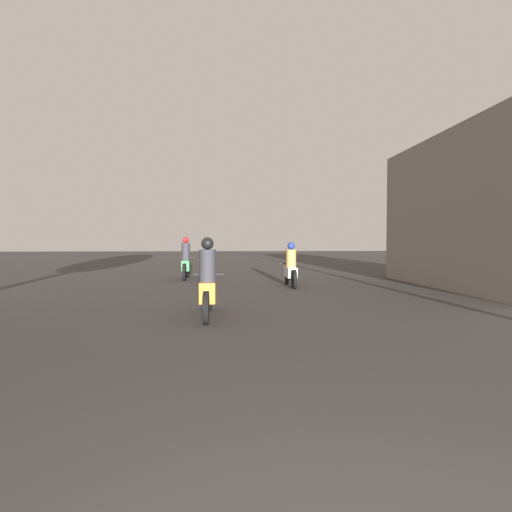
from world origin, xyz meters
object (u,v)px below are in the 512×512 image
motorcycle_orange (208,285)px  building_right_near (504,212)px  motorcycle_white (291,269)px  motorcycle_green (186,262)px

motorcycle_orange → building_right_near: (9.16, 4.23, 1.77)m
motorcycle_orange → motorcycle_white: size_ratio=1.04×
motorcycle_orange → building_right_near: 10.25m
motorcycle_white → building_right_near: size_ratio=0.26×
motorcycle_white → building_right_near: (6.69, -0.82, 1.81)m
motorcycle_orange → motorcycle_green: size_ratio=1.01×
motorcycle_orange → motorcycle_green: (-1.18, 7.91, 0.03)m
motorcycle_orange → motorcycle_white: bearing=66.7°
motorcycle_white → motorcycle_green: motorcycle_green is taller
motorcycle_green → motorcycle_white: bearing=-31.2°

